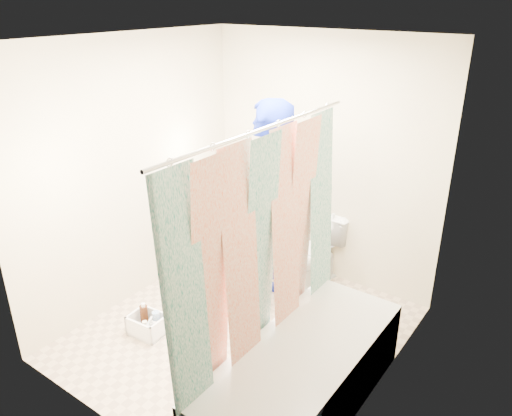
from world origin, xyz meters
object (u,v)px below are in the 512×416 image
Objects in this scene: cleaning_caddy at (148,325)px; toilet at (315,252)px; bathtub at (302,377)px; plumber at (266,208)px.

toilet is at bearing 60.37° from cleaning_caddy.
bathtub is 1.68m from toilet.
bathtub is at bearing 32.93° from plumber.
bathtub is 2.59× the size of toilet.
plumber is 1.43m from cleaning_caddy.
plumber reaches higher than bathtub.
cleaning_caddy is at bearing -177.90° from bathtub.
bathtub is 0.92× the size of plumber.
plumber is at bearing -100.37° from toilet.
toilet is at bearing 116.50° from bathtub.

